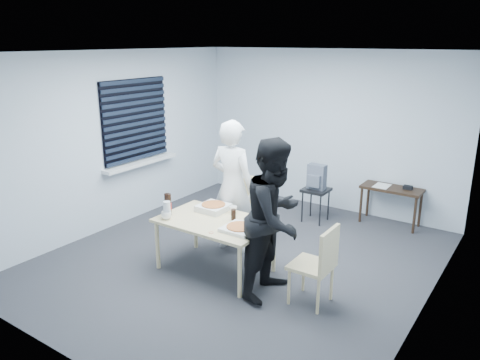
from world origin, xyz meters
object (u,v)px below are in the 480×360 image
Objects in this scene: side_table at (392,192)px; soda_bottle at (168,205)px; person_white at (233,186)px; mug_b at (233,210)px; person_black at (275,218)px; mug_a at (166,215)px; backpack at (316,177)px; dining_table at (215,225)px; chair_far at (251,204)px; stool at (316,195)px; chair_right at (319,261)px.

side_table is 3.22× the size of soda_bottle.
person_white reaches higher than mug_b.
person_black is 14.39× the size of mug_a.
person_white is at bearing -126.39° from backpack.
mug_b is at bearing -117.88° from side_table.
dining_table is 0.64m from soda_bottle.
side_table is 3.46m from soda_bottle.
person_black is 1.39m from mug_a.
side_table is at bearing 48.09° from chair_far.
mug_a is at bearing -57.20° from soda_bottle.
mug_b is at bearing 48.18° from mug_a.
chair_far is 1.68× the size of stool.
mug_a is (-0.32, -0.93, -0.18)m from person_white.
side_table is 2.70m from mug_b.
dining_table is 0.60m from mug_a.
chair_far is at bearing 106.21° from mug_b.
chair_right is 2.71m from side_table.
person_white reaches higher than soda_bottle.
person_white is 6.39× the size of soda_bottle.
side_table is 1.68× the size of stool.
soda_bottle is at bearing -108.12° from chair_far.
backpack is 3.85× the size of mug_b.
mug_a is (-1.81, -3.00, 0.19)m from side_table.
backpack is (0.00, -0.01, 0.30)m from stool.
mug_a is at bearing -127.02° from backpack.
person_black is at bearing -76.06° from stool.
person_white is at bearing 157.74° from chair_right.
stool is 1.38× the size of backpack.
backpack is at bearing -107.56° from person_white.
mug_a reaches higher than side_table.
backpack is at bearing 14.01° from person_black.
side_table is (1.49, 2.07, -0.37)m from person_white.
chair_right reaches higher than stool.
mug_b is (-0.26, -1.85, -0.02)m from backpack.
person_white reaches higher than chair_far.
mug_b is 0.36× the size of soda_bottle.
chair_far reaches higher than mug_b.
mug_b reaches higher than stool.
mug_a is 0.83m from mug_b.
dining_table is at bearing -81.01° from chair_far.
backpack is 2.51m from soda_bottle.
chair_right is at bearing 157.74° from person_white.
stool is (-1.08, 2.18, -0.09)m from chair_right.
chair_far is 3.21× the size of soda_bottle.
chair_far is at bearing -91.76° from person_white.
side_table is (-0.07, 2.71, 0.00)m from chair_right.
person_black reaches higher than stool.
chair_far is 0.79m from mug_b.
chair_far is 8.90× the size of mug_b.
backpack is 1.39× the size of soda_bottle.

